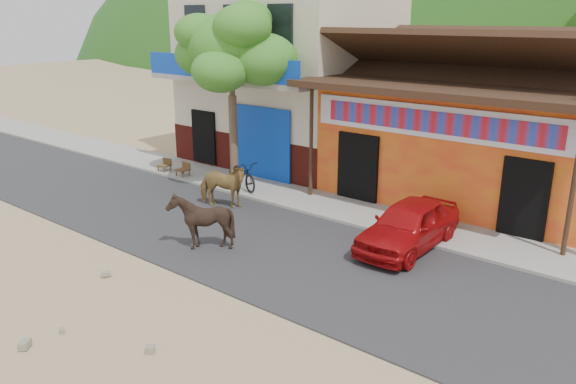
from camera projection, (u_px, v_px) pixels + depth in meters
name	position (u px, v px, depth m)	size (l,w,h in m)	color
ground	(203.00, 285.00, 12.31)	(120.00, 120.00, 0.00)	#9E825B
road	(276.00, 249.00, 14.16)	(60.00, 5.00, 0.04)	#28282B
sidewalk	(351.00, 211.00, 16.75)	(60.00, 2.00, 0.12)	gray
dance_club	(473.00, 141.00, 18.01)	(8.00, 6.00, 3.60)	orange
cafe_building	(290.00, 73.00, 21.97)	(7.00, 6.00, 7.00)	beige
tree	(232.00, 96.00, 18.43)	(3.00, 3.00, 6.00)	#2D721E
cow_tan	(222.00, 186.00, 16.97)	(0.74, 1.62, 1.37)	olive
cow_dark	(201.00, 221.00, 13.95)	(1.17, 1.31, 1.45)	black
red_car	(409.00, 225.00, 14.00)	(1.44, 3.58, 1.22)	#A70B0E
scooter	(242.00, 174.00, 18.63)	(0.64, 1.83, 0.96)	black
cafe_chair_left	(182.00, 164.00, 20.09)	(0.41, 0.41, 0.88)	#493018
cafe_chair_right	(164.00, 160.00, 20.70)	(0.40, 0.40, 0.86)	#52381B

